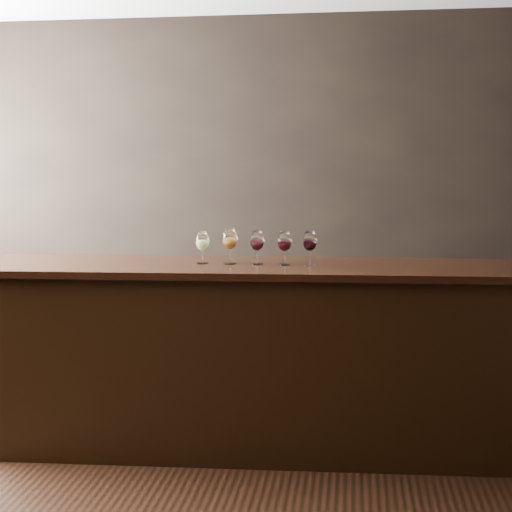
# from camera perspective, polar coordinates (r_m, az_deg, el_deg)

# --- Properties ---
(room_shell) EXTENTS (5.02, 4.52, 2.81)m
(room_shell) POSITION_cam_1_polar(r_m,az_deg,el_deg) (3.36, -15.02, 8.28)
(room_shell) COLOR black
(room_shell) RESTS_ON ground
(bar_counter) EXTENTS (3.18, 0.88, 1.10)m
(bar_counter) POSITION_cam_1_polar(r_m,az_deg,el_deg) (4.39, -0.84, -8.31)
(bar_counter) COLOR black
(bar_counter) RESTS_ON ground
(bar_top) EXTENTS (3.29, 0.96, 0.04)m
(bar_top) POSITION_cam_1_polar(r_m,az_deg,el_deg) (4.27, -0.85, -0.93)
(bar_top) COLOR black
(bar_top) RESTS_ON bar_counter
(back_bar_shelf) EXTENTS (2.77, 0.40, 1.00)m
(back_bar_shelf) POSITION_cam_1_polar(r_m,az_deg,el_deg) (5.29, -4.24, -6.16)
(back_bar_shelf) COLOR black
(back_bar_shelf) RESTS_ON ground
(glass_white) EXTENTS (0.08, 0.08, 0.19)m
(glass_white) POSITION_cam_1_polar(r_m,az_deg,el_deg) (4.30, -4.32, 1.15)
(glass_white) COLOR white
(glass_white) RESTS_ON bar_top
(glass_amber) EXTENTS (0.09, 0.09, 0.22)m
(glass_amber) POSITION_cam_1_polar(r_m,az_deg,el_deg) (4.27, -2.11, 1.32)
(glass_amber) COLOR white
(glass_amber) RESTS_ON bar_top
(glass_red_a) EXTENTS (0.09, 0.09, 0.20)m
(glass_red_a) POSITION_cam_1_polar(r_m,az_deg,el_deg) (4.25, 0.08, 1.16)
(glass_red_a) COLOR white
(glass_red_a) RESTS_ON bar_top
(glass_red_b) EXTENTS (0.08, 0.08, 0.20)m
(glass_red_b) POSITION_cam_1_polar(r_m,az_deg,el_deg) (4.24, 2.30, 1.11)
(glass_red_b) COLOR white
(glass_red_b) RESTS_ON bar_top
(glass_red_c) EXTENTS (0.09, 0.09, 0.20)m
(glass_red_c) POSITION_cam_1_polar(r_m,az_deg,el_deg) (4.25, 4.33, 1.12)
(glass_red_c) COLOR white
(glass_red_c) RESTS_ON bar_top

